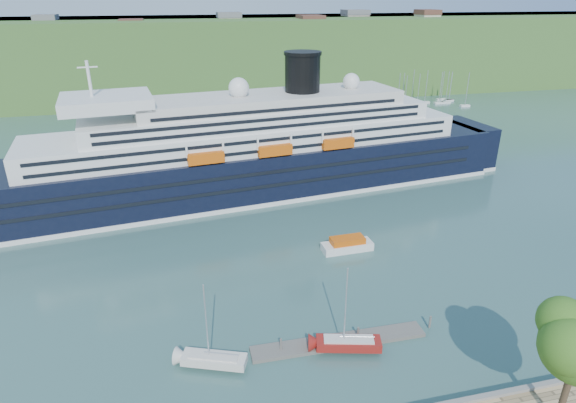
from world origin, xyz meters
The scene contains 7 objects.
far_hillside centered at (0.00, 145.00, 12.00)m, with size 400.00×50.00×24.00m, color #3C5F26.
cruise_ship centered at (0.17, 50.58, 11.48)m, with size 102.27×14.89×22.97m, color black, non-canonical shape.
promenade_tree centered at (16.29, -3.73, 7.03)m, with size 7.28×7.28×12.06m, color #305A17, non-canonical shape.
floating_pontoon centered at (3.51, 10.11, 0.19)m, with size 17.38×2.12×0.39m, color #68655C, non-canonical shape.
sailboat_white_near centered at (-8.62, 9.64, 4.21)m, with size 6.52×1.81×8.42m, color silver, non-canonical shape.
sailboat_red centered at (3.99, 8.84, 4.38)m, with size 6.78×1.88×8.76m, color maroon, non-canonical shape.
tender_launch centered at (10.63, 27.45, 0.94)m, with size 6.80×2.33×1.88m, color #CF530C, non-canonical shape.
Camera 1 is at (-10.10, -25.27, 31.41)m, focal length 30.00 mm.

